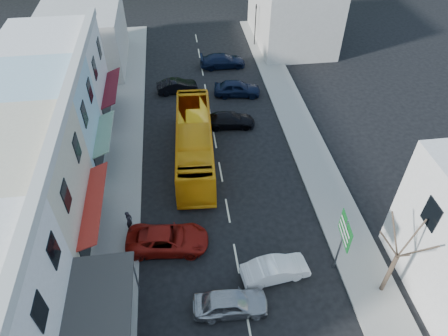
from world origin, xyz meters
TOP-DOWN VIEW (x-y plane):
  - ground at (0.00, 0.00)m, footprint 120.00×120.00m
  - sidewalk_left at (-7.50, 10.00)m, footprint 3.00×52.00m
  - sidewalk_right at (7.50, 10.00)m, footprint 3.00×52.00m
  - shopfront_row at (-12.49, 5.00)m, footprint 8.25×30.00m
  - distant_block_left at (-12.00, 27.00)m, footprint 8.00×10.00m
  - distant_block_right at (11.00, 30.00)m, footprint 8.00×12.00m
  - bus at (-1.81, 9.88)m, footprint 3.11×11.72m
  - car_silver at (-0.85, -3.32)m, footprint 4.47×1.97m
  - car_white at (2.07, -1.53)m, footprint 4.60×2.37m
  - car_red at (-4.17, 1.48)m, footprint 4.77×2.35m
  - car_black_near at (1.51, 13.81)m, footprint 4.63×2.19m
  - car_navy_mid at (2.93, 18.72)m, footprint 4.60×2.37m
  - car_black_far at (-2.79, 20.05)m, footprint 4.57×2.27m
  - car_navy_far at (2.28, 24.55)m, footprint 4.52×1.90m
  - pedestrian_left at (-6.59, 3.14)m, footprint 0.55×0.69m
  - direction_sign at (5.80, -1.39)m, footprint 0.61×2.02m
  - street_tree at (8.00, -3.26)m, footprint 3.01×3.01m
  - traffic_signal at (6.60, 29.18)m, footprint 0.58×1.01m

SIDE VIEW (x-z plane):
  - ground at x=0.00m, z-range 0.00..0.00m
  - sidewalk_left at x=-7.50m, z-range 0.00..0.15m
  - sidewalk_right at x=7.50m, z-range 0.00..0.15m
  - car_silver at x=-0.85m, z-range 0.00..1.40m
  - car_white at x=2.07m, z-range 0.00..1.40m
  - car_red at x=-4.17m, z-range 0.00..1.40m
  - car_black_near at x=1.51m, z-range 0.00..1.40m
  - car_navy_mid at x=2.93m, z-range 0.00..1.40m
  - car_black_far at x=-2.79m, z-range 0.00..1.40m
  - car_navy_far at x=2.28m, z-range 0.00..1.40m
  - pedestrian_left at x=-6.59m, z-range 0.15..1.85m
  - bus at x=-1.81m, z-range 0.00..3.10m
  - direction_sign at x=5.80m, z-range 0.00..4.38m
  - traffic_signal at x=6.60m, z-range 0.00..4.78m
  - distant_block_left at x=-12.00m, z-range 0.00..6.00m
  - street_tree at x=8.00m, z-range 0.00..6.66m
  - distant_block_right at x=11.00m, z-range 0.00..7.00m
  - shopfront_row at x=-12.49m, z-range 0.00..8.00m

